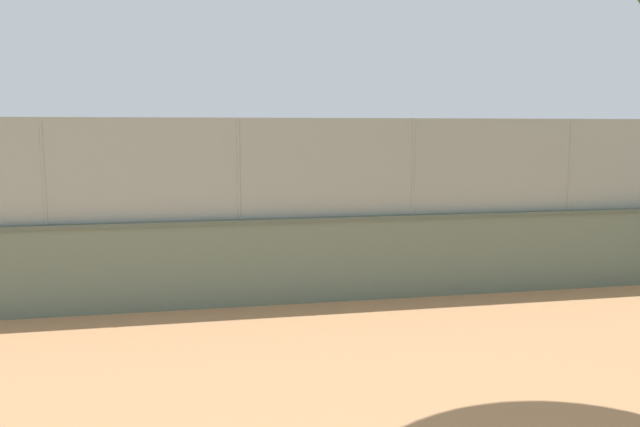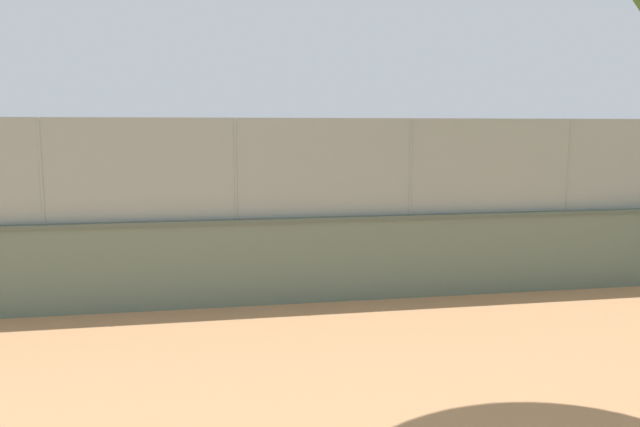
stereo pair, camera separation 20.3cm
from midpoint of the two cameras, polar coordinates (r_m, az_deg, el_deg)
ground_plane at (r=21.59m, az=-4.10°, el=-0.94°), size 260.00×260.00×0.00m
perimeter_wall at (r=12.33m, az=8.65°, el=-3.79°), size 27.38×0.77×1.63m
fence_panel_on_wall at (r=12.10m, az=8.82°, el=4.28°), size 26.89×0.40×1.85m
player_baseline_waiting at (r=18.79m, az=6.16°, el=0.82°), size 0.98×0.88×1.70m
player_at_service_line at (r=19.77m, az=-10.94°, el=0.96°), size 0.95×0.67×1.65m
sports_ball at (r=17.37m, az=2.66°, el=-2.71°), size 0.22×0.22×0.22m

